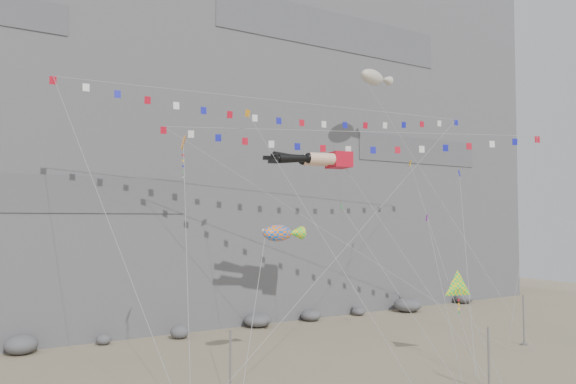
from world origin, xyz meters
The scene contains 18 objects.
ground centered at (0.00, 0.00, 0.00)m, with size 120.00×120.00×0.00m, color gray.
cliff centered at (0.00, 32.00, 25.00)m, with size 80.00×28.00×50.00m, color slate.
talus_boulders centered at (0.00, 17.00, 0.60)m, with size 60.00×3.00×1.20m, color #5C5C61, non-canonical shape.
anchor_pole_left centered at (-12.33, -2.53, 2.11)m, with size 0.12×0.12×4.21m, color gray.
anchor_pole_center centered at (1.96, -7.32, 1.86)m, with size 0.12×0.12×3.72m, color gray.
anchor_pole_right centered at (14.40, -0.79, 2.00)m, with size 0.12×0.12×3.99m, color gray.
legs_kite centered at (-0.81, 6.11, 14.60)m, with size 7.28×15.39×19.78m.
flag_banner_upper centered at (-0.93, 9.78, 19.71)m, with size 36.32×15.12×27.76m.
flag_banner_lower centered at (3.18, 5.69, 17.02)m, with size 28.61×12.72×20.37m.
harlequin_kite centered at (-12.86, 3.03, 14.60)m, with size 3.04×7.78×16.29m.
fish_windsock centered at (-6.66, 2.22, 9.08)m, with size 8.61×8.41×13.47m.
delta_kite centered at (5.85, -1.76, 5.21)m, with size 4.87×7.08×9.05m.
blimp_windsock centered at (10.19, 12.43, 23.83)m, with size 5.16×16.75×28.42m.
small_kite_a centered at (-5.65, 8.00, 17.72)m, with size 4.85×13.87×22.70m.
small_kite_b centered at (8.53, 3.79, 9.98)m, with size 7.94×10.54×15.84m.
small_kite_c centered at (-0.54, 3.16, 10.70)m, with size 1.39×11.00×15.06m.
small_kite_d centered at (11.21, 8.34, 14.90)m, with size 9.16×15.25×22.63m.
small_kite_e centered at (10.62, 2.18, 13.54)m, with size 7.80×7.96×17.12m.
Camera 1 is at (-25.36, -29.20, 9.98)m, focal length 35.00 mm.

